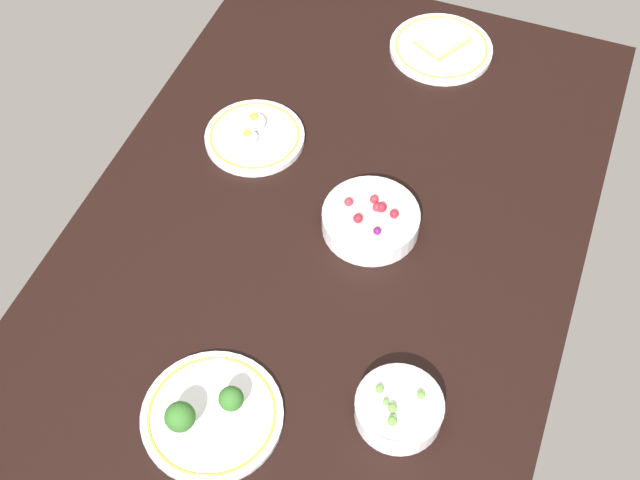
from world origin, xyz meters
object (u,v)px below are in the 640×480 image
(plate_sandwich, at_px, (441,46))
(bowl_berries, at_px, (371,219))
(plate_broccoli, at_px, (210,414))
(plate_eggs, at_px, (254,136))
(bowl_peas, at_px, (399,408))

(plate_sandwich, bearing_deg, bowl_berries, 1.39)
(plate_broccoli, xyz_separation_m, plate_eggs, (-0.57, -0.17, -0.00))
(bowl_peas, bearing_deg, bowl_berries, -154.43)
(plate_broccoli, xyz_separation_m, plate_sandwich, (-0.95, 0.10, -0.00))
(bowl_peas, bearing_deg, plate_eggs, -136.01)
(bowl_berries, height_order, bowl_peas, bowl_berries)
(plate_eggs, height_order, bowl_peas, bowl_peas)
(bowl_berries, bearing_deg, plate_eggs, -113.85)
(plate_broccoli, distance_m, bowl_berries, 0.46)
(plate_broccoli, relative_size, bowl_peas, 1.61)
(plate_eggs, relative_size, bowl_peas, 1.41)
(bowl_berries, bearing_deg, bowl_peas, 25.57)
(bowl_berries, distance_m, bowl_peas, 0.37)
(plate_broccoli, height_order, bowl_berries, plate_broccoli)
(plate_eggs, distance_m, bowl_berries, 0.31)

